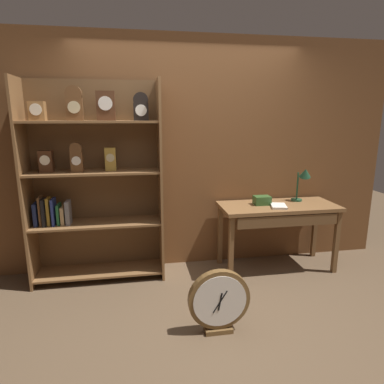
% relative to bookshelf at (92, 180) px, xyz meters
% --- Properties ---
extents(ground_plane, '(10.00, 10.00, 0.00)m').
position_rel_bookshelf_xyz_m(ground_plane, '(1.05, -1.08, -1.09)').
color(ground_plane, brown).
extents(back_wood_panel, '(4.80, 0.05, 2.60)m').
position_rel_bookshelf_xyz_m(back_wood_panel, '(1.05, 0.22, 0.21)').
color(back_wood_panel, brown).
rests_on(back_wood_panel, ground).
extents(bookshelf, '(1.37, 0.39, 2.10)m').
position_rel_bookshelf_xyz_m(bookshelf, '(0.00, 0.00, 0.00)').
color(bookshelf, brown).
rests_on(bookshelf, ground).
extents(workbench, '(1.32, 0.56, 0.76)m').
position_rel_bookshelf_xyz_m(workbench, '(2.02, -0.15, -0.42)').
color(workbench, brown).
rests_on(workbench, ground).
extents(desk_lamp, '(0.21, 0.21, 0.41)m').
position_rel_bookshelf_xyz_m(desk_lamp, '(2.35, -0.03, -0.05)').
color(desk_lamp, '#1E472D').
rests_on(desk_lamp, workbench).
extents(toolbox_small, '(0.18, 0.13, 0.10)m').
position_rel_bookshelf_xyz_m(toolbox_small, '(1.84, -0.08, -0.28)').
color(toolbox_small, '#2D5123').
rests_on(toolbox_small, workbench).
extents(open_repair_manual, '(0.21, 0.25, 0.02)m').
position_rel_bookshelf_xyz_m(open_repair_manual, '(1.98, -0.22, -0.32)').
color(open_repair_manual, silver).
rests_on(open_repair_manual, workbench).
extents(round_clock_large, '(0.51, 0.11, 0.55)m').
position_rel_bookshelf_xyz_m(round_clock_large, '(1.07, -1.17, -0.81)').
color(round_clock_large, brown).
rests_on(round_clock_large, ground).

